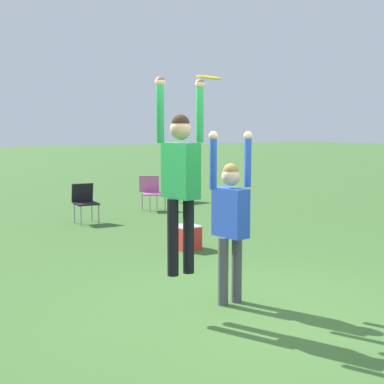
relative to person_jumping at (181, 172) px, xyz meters
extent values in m
plane|color=#3D662D|center=(0.58, -0.33, -1.56)|extent=(120.00, 120.00, 0.00)
cylinder|color=black|center=(-0.10, 0.00, -0.68)|extent=(0.12, 0.12, 0.82)
cylinder|color=black|center=(0.10, 0.00, -0.68)|extent=(0.12, 0.12, 0.82)
cube|color=green|center=(0.00, 0.00, 0.02)|extent=(0.25, 0.45, 0.58)
sphere|color=tan|center=(0.00, 0.00, 0.45)|extent=(0.22, 0.22, 0.22)
sphere|color=black|center=(0.00, 0.00, 0.51)|extent=(0.19, 0.19, 0.19)
cylinder|color=green|center=(-0.24, 0.00, 0.61)|extent=(0.08, 0.08, 0.61)
sphere|color=tan|center=(-0.24, 0.00, 0.92)|extent=(0.10, 0.10, 0.10)
cylinder|color=green|center=(0.24, 0.00, 0.61)|extent=(0.08, 0.08, 0.61)
sphere|color=tan|center=(0.24, 0.00, 0.92)|extent=(0.10, 0.10, 0.10)
cylinder|color=#4C4C51|center=(0.62, 0.09, -1.17)|extent=(0.12, 0.12, 0.79)
cylinder|color=#4C4C51|center=(0.81, 0.09, -1.17)|extent=(0.12, 0.12, 0.79)
cube|color=blue|center=(0.71, 0.09, -0.50)|extent=(0.25, 0.46, 0.56)
sphere|color=beige|center=(0.71, 0.09, -0.08)|extent=(0.21, 0.21, 0.21)
sphere|color=olive|center=(0.71, 0.09, -0.02)|extent=(0.18, 0.18, 0.18)
cylinder|color=blue|center=(0.47, 0.09, 0.08)|extent=(0.08, 0.08, 0.59)
sphere|color=beige|center=(0.47, 0.09, 0.37)|extent=(0.10, 0.10, 0.10)
cylinder|color=blue|center=(0.95, 0.09, 0.08)|extent=(0.08, 0.08, 0.59)
sphere|color=beige|center=(0.95, 0.09, 0.37)|extent=(0.10, 0.10, 0.10)
cylinder|color=yellow|center=(0.38, 0.04, 1.00)|extent=(0.27, 0.26, 0.07)
cylinder|color=gray|center=(1.04, 5.79, -1.34)|extent=(0.02, 0.02, 0.45)
cylinder|color=gray|center=(1.44, 5.79, -1.34)|extent=(0.02, 0.02, 0.45)
cylinder|color=gray|center=(1.04, 6.18, -1.34)|extent=(0.02, 0.02, 0.45)
cylinder|color=gray|center=(1.44, 6.18, -1.34)|extent=(0.02, 0.02, 0.45)
cube|color=black|center=(1.24, 5.98, -1.13)|extent=(0.50, 0.50, 0.04)
cube|color=black|center=(1.24, 6.20, -0.91)|extent=(0.47, 0.14, 0.40)
cylinder|color=gray|center=(4.52, 7.58, -1.37)|extent=(0.02, 0.02, 0.39)
cylinder|color=gray|center=(4.97, 7.58, -1.37)|extent=(0.02, 0.02, 0.39)
cylinder|color=gray|center=(4.52, 8.02, -1.37)|extent=(0.02, 0.02, 0.39)
cylinder|color=gray|center=(4.97, 8.02, -1.37)|extent=(0.02, 0.02, 0.39)
cube|color=#8CC6C1|center=(4.74, 7.80, -1.19)|extent=(0.64, 0.64, 0.04)
cube|color=#8CC6C1|center=(4.74, 8.04, -0.95)|extent=(0.54, 0.24, 0.45)
cylinder|color=gray|center=(3.12, 6.64, -1.34)|extent=(0.02, 0.02, 0.44)
cylinder|color=gray|center=(3.54, 6.64, -1.34)|extent=(0.02, 0.02, 0.44)
cylinder|color=gray|center=(3.12, 7.06, -1.34)|extent=(0.02, 0.02, 0.44)
cylinder|color=gray|center=(3.54, 7.06, -1.34)|extent=(0.02, 0.02, 0.44)
cube|color=#C666A3|center=(3.33, 6.85, -1.14)|extent=(0.67, 0.67, 0.04)
cube|color=#C666A3|center=(3.33, 7.07, -0.91)|extent=(0.48, 0.34, 0.43)
cube|color=red|center=(1.78, 2.77, -1.37)|extent=(0.38, 0.38, 0.38)
cube|color=silver|center=(1.78, 2.77, -1.17)|extent=(0.39, 0.39, 0.02)
camera|label=1|loc=(-2.87, -4.77, 0.45)|focal=50.00mm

